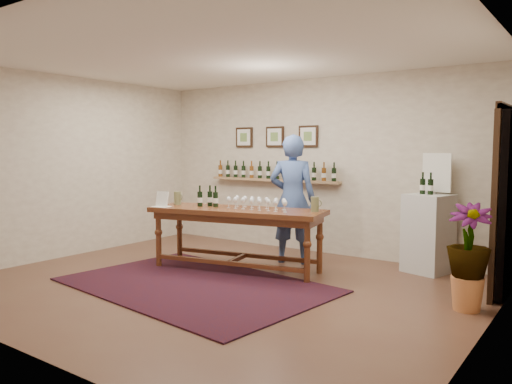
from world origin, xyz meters
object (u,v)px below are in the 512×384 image
Objects in this scene: tasting_table at (237,218)px; person at (292,199)px; potted_plant at (468,257)px; display_pedestal at (428,233)px.

person is at bearing 53.03° from tasting_table.
potted_plant is at bearing -11.66° from tasting_table.
person is (-1.80, -0.60, 0.41)m from display_pedestal.
tasting_table is at bearing -146.86° from display_pedestal.
display_pedestal is at bearing 179.59° from person.
tasting_table is 2.62m from display_pedestal.
tasting_table is at bearing 46.31° from person.
tasting_table is 2.62× the size of potted_plant.
potted_plant is at bearing -59.66° from display_pedestal.
display_pedestal is at bearing 120.34° from potted_plant.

